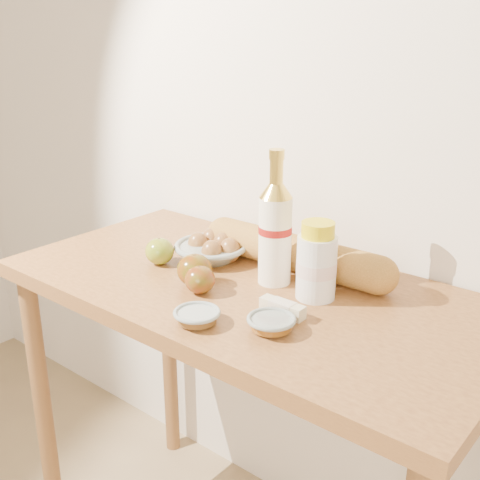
# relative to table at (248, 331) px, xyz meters

# --- Properties ---
(back_wall) EXTENTS (3.50, 0.02, 2.60)m
(back_wall) POSITION_rel_table_xyz_m (0.00, 0.33, 0.52)
(back_wall) COLOR #EFE3D0
(back_wall) RESTS_ON ground
(table) EXTENTS (1.20, 0.60, 0.90)m
(table) POSITION_rel_table_xyz_m (0.00, 0.00, 0.00)
(table) COLOR #A06833
(table) RESTS_ON ground
(bourbon_bottle) EXTENTS (0.10, 0.10, 0.32)m
(bourbon_bottle) POSITION_rel_table_xyz_m (0.04, 0.05, 0.25)
(bourbon_bottle) COLOR white
(bourbon_bottle) RESTS_ON table
(cream_bottle) EXTENTS (0.12, 0.12, 0.18)m
(cream_bottle) POSITION_rel_table_xyz_m (0.16, 0.04, 0.21)
(cream_bottle) COLOR white
(cream_bottle) RESTS_ON table
(egg_bowl) EXTENTS (0.24, 0.24, 0.07)m
(egg_bowl) POSITION_rel_table_xyz_m (-0.17, 0.07, 0.15)
(egg_bowl) COLOR gray
(egg_bowl) RESTS_ON table
(baguette) EXTENTS (0.55, 0.10, 0.09)m
(baguette) POSITION_rel_table_xyz_m (0.03, 0.14, 0.17)
(baguette) COLOR #C28C3B
(baguette) RESTS_ON table
(apple_yellowgreen) EXTENTS (0.10, 0.10, 0.07)m
(apple_yellowgreen) POSITION_rel_table_xyz_m (-0.26, -0.04, 0.16)
(apple_yellowgreen) COLOR olive
(apple_yellowgreen) RESTS_ON table
(apple_redgreen_front) EXTENTS (0.08, 0.08, 0.06)m
(apple_redgreen_front) POSITION_rel_table_xyz_m (-0.06, -0.10, 0.16)
(apple_redgreen_front) COLOR maroon
(apple_redgreen_front) RESTS_ON table
(apple_redgreen_right) EXTENTS (0.09, 0.09, 0.08)m
(apple_redgreen_right) POSITION_rel_table_xyz_m (-0.09, -0.08, 0.16)
(apple_redgreen_right) COLOR maroon
(apple_redgreen_right) RESTS_ON table
(sugar_bowl) EXTENTS (0.13, 0.13, 0.03)m
(sugar_bowl) POSITION_rel_table_xyz_m (0.04, -0.22, 0.14)
(sugar_bowl) COLOR #8C9995
(sugar_bowl) RESTS_ON table
(syrup_bowl) EXTENTS (0.13, 0.13, 0.03)m
(syrup_bowl) POSITION_rel_table_xyz_m (0.18, -0.14, 0.14)
(syrup_bowl) COLOR gray
(syrup_bowl) RESTS_ON table
(butter_stick) EXTENTS (0.10, 0.03, 0.03)m
(butter_stick) POSITION_rel_table_xyz_m (0.15, -0.07, 0.14)
(butter_stick) COLOR beige
(butter_stick) RESTS_ON table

